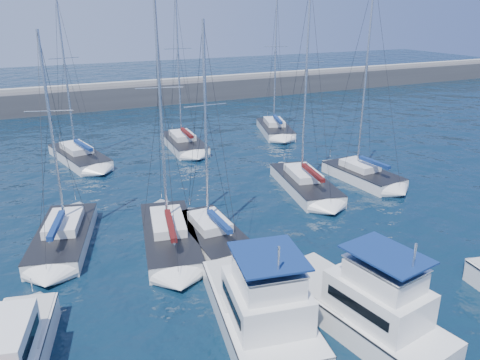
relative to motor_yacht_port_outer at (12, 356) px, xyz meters
name	(u,v)px	position (x,y,z in m)	size (l,w,h in m)	color
ground	(310,278)	(14.60, 1.07, -0.94)	(220.00, 220.00, 0.00)	black
breakwater	(118,98)	(14.60, 53.07, 0.11)	(160.00, 6.00, 4.45)	#424244
motor_yacht_port_outer	(12,356)	(0.00, 0.00, 0.00)	(3.99, 7.41, 3.20)	white
motor_yacht_port_inner	(261,308)	(10.22, -1.63, 0.19)	(5.09, 8.86, 4.69)	white
motor_yacht_stbd_inner	(364,307)	(14.42, -3.52, 0.19)	(4.58, 9.36, 4.69)	white
sailboat_mid_a	(64,236)	(2.92, 10.79, -0.44)	(5.13, 8.66, 13.04)	white
sailboat_mid_b	(169,236)	(8.85, 8.12, -0.42)	(4.73, 9.31, 15.22)	white
sailboat_mid_c	(212,235)	(11.32, 7.11, -0.42)	(3.03, 6.97, 13.57)	white
sailboat_mid_d	(305,183)	(21.39, 12.33, -0.42)	(4.71, 9.04, 15.91)	white
sailboat_mid_e	(362,174)	(26.92, 12.07, -0.39)	(3.66, 7.34, 16.34)	white
sailboat_back_a	(79,156)	(5.89, 27.55, -0.42)	(4.98, 9.28, 15.24)	white
sailboat_back_b	(184,143)	(16.34, 27.68, -0.41)	(3.56, 8.13, 15.99)	white
sailboat_back_c	(275,129)	(27.88, 29.03, -0.41)	(5.27, 8.47, 15.52)	white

